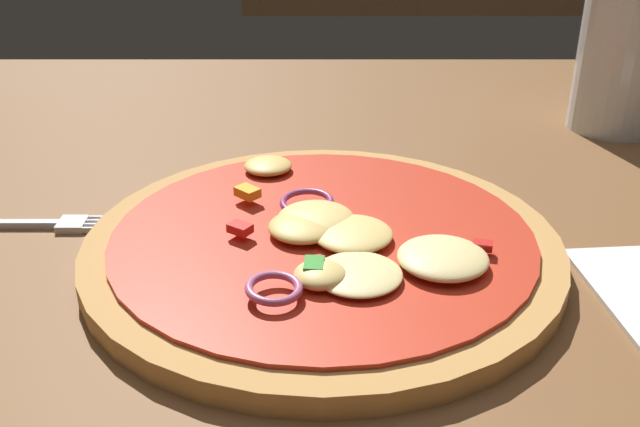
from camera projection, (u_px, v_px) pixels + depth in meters
name	position (u px, v px, depth m)	size (l,w,h in m)	color
dining_table	(245.00, 262.00, 0.48)	(1.23, 0.92, 0.03)	brown
pizza	(322.00, 244.00, 0.44)	(0.29, 0.29, 0.03)	tan
fork	(10.00, 225.00, 0.48)	(0.19, 0.02, 0.01)	silver
beer_glass	(621.00, 61.00, 0.63)	(0.08, 0.08, 0.14)	silver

